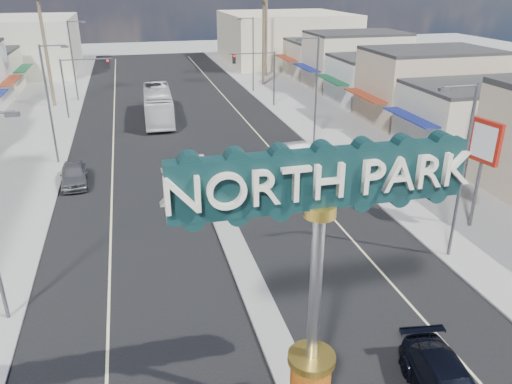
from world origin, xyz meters
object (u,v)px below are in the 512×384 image
streetlight_l_mid (50,99)px  streetlight_l_far (74,57)px  city_bus (158,104)px  bank_pylon_sign (484,148)px  traffic_signal_left (82,76)px  car_parked_left (74,174)px  traffic_signal_right (258,69)px  palm_right_mid (264,1)px  streetlight_r_mid (315,85)px  streetlight_r_near (461,165)px  gateway_sign (317,263)px  streetlight_r_far (252,51)px  car_parked_right (300,156)px

streetlight_l_mid → streetlight_l_far: size_ratio=1.00×
city_bus → bank_pylon_sign: size_ratio=1.81×
traffic_signal_left → car_parked_left: 19.16m
traffic_signal_right → palm_right_mid: bearing=72.4°
bank_pylon_sign → city_bus: bearing=108.1°
traffic_signal_left → streetlight_r_mid: bearing=-35.5°
streetlight_r_near → city_bus: size_ratio=0.79×
traffic_signal_left → traffic_signal_right: size_ratio=1.00×
streetlight_l_mid → streetlight_r_near: (20.87, -20.00, 0.00)m
streetlight_r_near → streetlight_r_mid: (0.00, 20.00, 0.00)m
gateway_sign → streetlight_r_far: bearing=78.2°
gateway_sign → traffic_signal_left: size_ratio=1.53×
streetlight_r_near → car_parked_right: bearing=101.5°
streetlight_r_mid → city_bus: streetlight_r_mid is taller
car_parked_left → bank_pylon_sign: 26.31m
streetlight_r_far → gateway_sign: bearing=-101.8°
gateway_sign → traffic_signal_left: bearing=102.3°
traffic_signal_left → city_bus: (7.18, -2.69, -2.69)m
car_parked_left → city_bus: (7.00, 16.13, 0.83)m
gateway_sign → streetlight_r_near: size_ratio=1.02×
traffic_signal_left → car_parked_left: bearing=-89.4°
car_parked_right → streetlight_r_near: bearing=-85.3°
car_parked_right → palm_right_mid: bearing=73.2°
gateway_sign → palm_right_mid: 55.76m
streetlight_l_far → streetlight_r_far: same height
streetlight_l_far → city_bus: 14.06m
bank_pylon_sign → streetlight_r_mid: bearing=90.1°
traffic_signal_left → streetlight_r_near: size_ratio=0.67×
city_bus → traffic_signal_left: bearing=161.7°
streetlight_l_mid → city_bus: bearing=53.3°
city_bus → palm_right_mid: bearing=46.6°
streetlight_r_far → city_bus: (-12.43, -10.70, -3.49)m
streetlight_l_mid → car_parked_right: bearing=-16.4°
streetlight_r_far → car_parked_left: size_ratio=2.05×
streetlight_r_near → palm_right_mid: (2.57, 46.00, 5.54)m
streetlight_r_near → palm_right_mid: bearing=86.8°
streetlight_r_mid → car_parked_left: streetlight_r_mid is taller
traffic_signal_right → streetlight_l_far: (-19.62, 8.01, 0.79)m
gateway_sign → streetlight_r_far: 51.10m
streetlight_r_far → bank_pylon_sign: streetlight_r_far is taller
streetlight_l_mid → streetlight_r_near: 28.90m
streetlight_r_far → bank_pylon_sign: size_ratio=1.44×
traffic_signal_right → city_bus: (-11.18, -2.69, -2.69)m
gateway_sign → palm_right_mid: size_ratio=0.76×
car_parked_left → car_parked_right: bearing=-5.8°
car_parked_left → traffic_signal_right: bearing=41.8°
streetlight_r_far → car_parked_right: size_ratio=1.77×
traffic_signal_right → streetlight_l_far: bearing=157.8°
traffic_signal_right → bank_pylon_sign: 31.73m
palm_right_mid → car_parked_left: bearing=-125.5°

